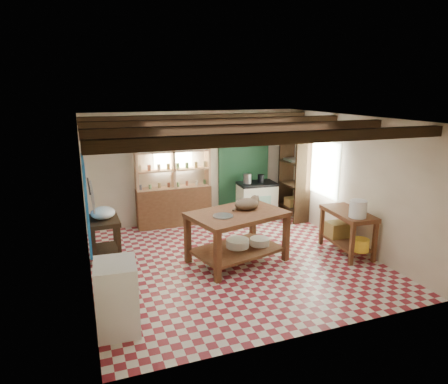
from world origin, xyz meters
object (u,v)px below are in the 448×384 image
object	(u,v)px
white_cabinet	(117,297)
stove	(257,200)
work_table	(237,237)
cat	(247,204)
right_counter	(347,232)
prep_table	(105,239)

from	to	relation	value
white_cabinet	stove	bearing A→B (deg)	48.80
work_table	cat	distance (m)	0.63
stove	cat	xyz separation A→B (m)	(-1.18, -2.10, 0.60)
white_cabinet	cat	distance (m)	3.01
right_counter	cat	bearing A→B (deg)	169.74
work_table	stove	size ratio (longest dim) A/B	1.83
work_table	white_cabinet	xyz separation A→B (m)	(-2.27, -1.46, 0.00)
stove	cat	size ratio (longest dim) A/B	1.98
prep_table	right_counter	xyz separation A→B (m)	(4.38, -1.31, 0.02)
stove	prep_table	size ratio (longest dim) A/B	1.15
work_table	cat	size ratio (longest dim) A/B	3.62
work_table	prep_table	distance (m)	2.44
prep_table	cat	world-z (taller)	cat
work_table	stove	distance (m)	2.63
cat	right_counter	bearing A→B (deg)	-38.82
prep_table	cat	bearing A→B (deg)	-19.88
prep_table	white_cabinet	bearing A→B (deg)	-91.84
stove	work_table	bearing A→B (deg)	-119.47
work_table	white_cabinet	world-z (taller)	white_cabinet
prep_table	work_table	bearing A→B (deg)	-24.08
work_table	prep_table	bearing A→B (deg)	142.53
stove	cat	world-z (taller)	cat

